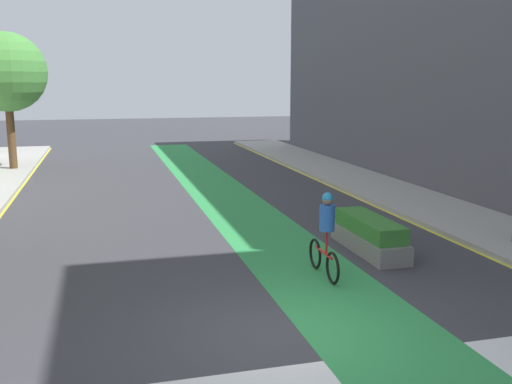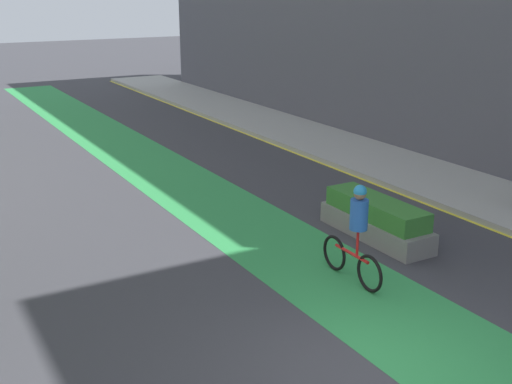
% 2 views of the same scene
% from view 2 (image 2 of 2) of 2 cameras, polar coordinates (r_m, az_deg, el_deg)
% --- Properties ---
extents(ground_plane, '(120.00, 120.00, 0.00)m').
position_cam_2_polar(ground_plane, '(9.45, 9.67, -15.52)').
color(ground_plane, '#38383D').
extents(bike_lane_paint, '(2.40, 60.00, 0.01)m').
position_cam_2_polar(bike_lane_paint, '(10.31, 16.09, -12.91)').
color(bike_lane_paint, '#2D8C47').
rests_on(bike_lane_paint, ground_plane).
extents(cyclist_in_lane, '(0.32, 1.73, 1.86)m').
position_cam_2_polar(cyclist_in_lane, '(11.66, 8.75, -3.47)').
color(cyclist_in_lane, black).
rests_on(cyclist_in_lane, ground_plane).
extents(median_planter, '(0.83, 2.85, 0.85)m').
position_cam_2_polar(median_planter, '(14.01, 10.47, -2.37)').
color(median_planter, slate).
rests_on(median_planter, ground_plane).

